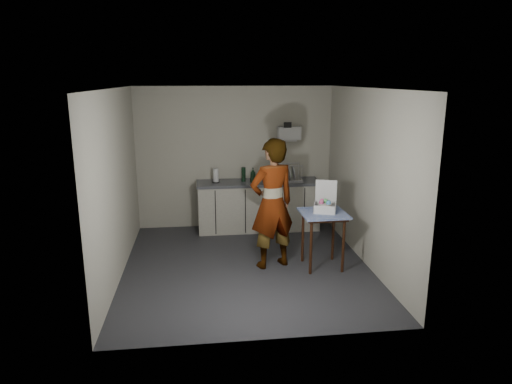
{
  "coord_description": "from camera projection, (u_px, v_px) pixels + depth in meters",
  "views": [
    {
      "loc": [
        -0.64,
        -6.33,
        2.73
      ],
      "look_at": [
        0.2,
        0.45,
        1.02
      ],
      "focal_mm": 32.0,
      "sensor_mm": 36.0,
      "label": 1
    }
  ],
  "objects": [
    {
      "name": "ground",
      "position": [
        246.0,
        266.0,
        6.83
      ],
      "size": [
        4.0,
        4.0,
        0.0
      ],
      "primitive_type": "plane",
      "color": "#29282D",
      "rests_on": "ground"
    },
    {
      "name": "dish_rack",
      "position": [
        290.0,
        176.0,
        8.39
      ],
      "size": [
        0.42,
        0.32,
        0.3
      ],
      "color": "silver",
      "rests_on": "kitchen_counter"
    },
    {
      "name": "kitchen_counter",
      "position": [
        258.0,
        207.0,
        8.41
      ],
      "size": [
        2.24,
        0.62,
        0.91
      ],
      "color": "black",
      "rests_on": "ground"
    },
    {
      "name": "side_table",
      "position": [
        323.0,
        220.0,
        6.64
      ],
      "size": [
        0.66,
        0.66,
        0.84
      ],
      "rotation": [
        0.0,
        0.0,
        0.02
      ],
      "color": "#34170B",
      "rests_on": "ground"
    },
    {
      "name": "soda_can",
      "position": [
        253.0,
        178.0,
        8.28
      ],
      "size": [
        0.06,
        0.06,
        0.12
      ],
      "primitive_type": "cylinder",
      "color": "red",
      "rests_on": "kitchen_counter"
    },
    {
      "name": "standing_man",
      "position": [
        272.0,
        204.0,
        6.61
      ],
      "size": [
        0.82,
        0.67,
        1.92
      ],
      "primitive_type": "imported",
      "rotation": [
        0.0,
        0.0,
        3.49
      ],
      "color": "#B2A593",
      "rests_on": "ground"
    },
    {
      "name": "wall_left",
      "position": [
        117.0,
        185.0,
        6.3
      ],
      "size": [
        0.02,
        4.0,
        2.6
      ],
      "primitive_type": "cube",
      "color": "beige",
      "rests_on": "ground"
    },
    {
      "name": "soap_bottle",
      "position": [
        253.0,
        175.0,
        8.16
      ],
      "size": [
        0.11,
        0.11,
        0.27
      ],
      "primitive_type": "imported",
      "rotation": [
        0.0,
        0.0,
        0.05
      ],
      "color": "black",
      "rests_on": "kitchen_counter"
    },
    {
      "name": "wall_back",
      "position": [
        235.0,
        158.0,
        8.43
      ],
      "size": [
        3.6,
        0.02,
        2.6
      ],
      "primitive_type": "cube",
      "color": "beige",
      "rests_on": "ground"
    },
    {
      "name": "dark_bottle",
      "position": [
        244.0,
        174.0,
        8.26
      ],
      "size": [
        0.08,
        0.08,
        0.26
      ],
      "primitive_type": "cylinder",
      "color": "black",
      "rests_on": "kitchen_counter"
    },
    {
      "name": "ceiling",
      "position": [
        245.0,
        89.0,
        6.2
      ],
      "size": [
        3.6,
        4.0,
        0.01
      ],
      "primitive_type": "cube",
      "color": "white",
      "rests_on": "wall_back"
    },
    {
      "name": "wall_shelf",
      "position": [
        289.0,
        133.0,
        8.37
      ],
      "size": [
        0.42,
        0.18,
        0.37
      ],
      "color": "white",
      "rests_on": "ground"
    },
    {
      "name": "wall_right",
      "position": [
        366.0,
        178.0,
        6.73
      ],
      "size": [
        0.02,
        4.0,
        2.6
      ],
      "primitive_type": "cube",
      "color": "beige",
      "rests_on": "ground"
    },
    {
      "name": "paper_towel",
      "position": [
        216.0,
        176.0,
        8.18
      ],
      "size": [
        0.14,
        0.14,
        0.25
      ],
      "color": "black",
      "rests_on": "kitchen_counter"
    },
    {
      "name": "bakery_box",
      "position": [
        325.0,
        205.0,
        6.65
      ],
      "size": [
        0.4,
        0.41,
        0.44
      ],
      "rotation": [
        0.0,
        0.0,
        -0.33
      ],
      "color": "white",
      "rests_on": "side_table"
    }
  ]
}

